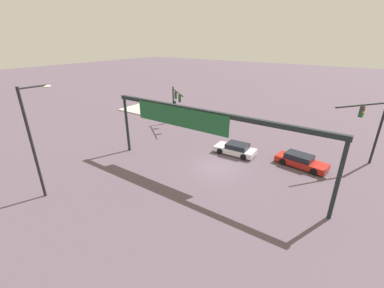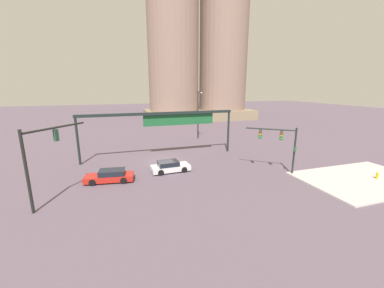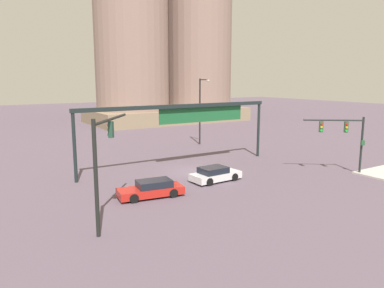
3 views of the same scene
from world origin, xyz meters
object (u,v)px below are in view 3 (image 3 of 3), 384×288
traffic_signal_opposite_side (103,153)px  sedan_car_approaching (152,189)px  traffic_signal_near_corner (346,134)px  streetlamp_curved_arm (201,107)px  sedan_car_waiting_far (215,174)px

traffic_signal_opposite_side → sedan_car_approaching: (4.65, 3.62, -3.75)m
traffic_signal_near_corner → sedan_car_approaching: bearing=27.5°
traffic_signal_near_corner → streetlamp_curved_arm: streetlamp_curved_arm is taller
traffic_signal_near_corner → traffic_signal_opposite_side: (-22.08, -0.52, 0.72)m
traffic_signal_near_corner → sedan_car_approaching: traffic_signal_near_corner is taller
traffic_signal_near_corner → sedan_car_approaching: 17.96m
traffic_signal_near_corner → sedan_car_waiting_far: size_ratio=1.18×
sedan_car_approaching → traffic_signal_near_corner: bearing=178.0°
traffic_signal_near_corner → streetlamp_curved_arm: (-2.46, 19.32, 1.22)m
streetlamp_curved_arm → sedan_car_waiting_far: streetlamp_curved_arm is taller
streetlamp_curved_arm → sedan_car_approaching: 22.48m
traffic_signal_opposite_side → sedan_car_approaching: 6.99m
streetlamp_curved_arm → traffic_signal_near_corner: bearing=9.4°
traffic_signal_near_corner → traffic_signal_opposite_side: 22.09m
traffic_signal_opposite_side → sedan_car_approaching: traffic_signal_opposite_side is taller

